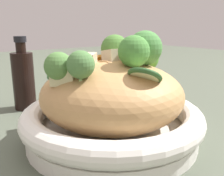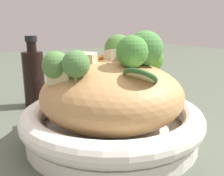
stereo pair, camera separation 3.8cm
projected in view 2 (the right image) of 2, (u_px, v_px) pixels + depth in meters
name	position (u px, v px, depth m)	size (l,w,h in m)	color
ground_plane	(112.00, 138.00, 0.40)	(3.00, 3.00, 0.00)	#4A5143
serving_bowl	(112.00, 122.00, 0.40)	(0.28, 0.28, 0.06)	white
noodle_heap	(112.00, 94.00, 0.38)	(0.22, 0.22, 0.11)	tan
broccoli_florets	(129.00, 54.00, 0.39)	(0.23, 0.15, 0.08)	#99C271
carrot_coins	(118.00, 61.00, 0.41)	(0.04, 0.11, 0.04)	orange
zucchini_slices	(111.00, 70.00, 0.37)	(0.18, 0.17, 0.03)	beige
chicken_chunks	(88.00, 63.00, 0.38)	(0.14, 0.12, 0.05)	beige
soy_sauce_bottle	(34.00, 77.00, 0.55)	(0.05, 0.05, 0.16)	black
drinking_glass	(111.00, 79.00, 0.65)	(0.08, 0.08, 0.08)	silver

